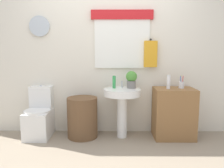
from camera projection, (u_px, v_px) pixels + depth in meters
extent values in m
plane|color=gray|center=(104.00, 164.00, 2.60)|extent=(8.00, 8.00, 0.00)
cube|color=silver|center=(107.00, 51.00, 3.56)|extent=(4.40, 0.10, 2.60)
cube|color=white|center=(122.00, 44.00, 3.47)|extent=(0.84, 0.03, 0.74)
cube|color=red|center=(122.00, 15.00, 3.40)|extent=(0.94, 0.04, 0.14)
cylinder|color=silver|center=(39.00, 26.00, 3.44)|extent=(0.31, 0.03, 0.31)
cylinder|color=black|center=(151.00, 39.00, 3.45)|extent=(0.02, 0.06, 0.02)
cube|color=gold|center=(151.00, 54.00, 3.46)|extent=(0.20, 0.05, 0.40)
cube|color=white|center=(39.00, 124.00, 3.43)|extent=(0.36, 0.50, 0.40)
cylinder|color=white|center=(37.00, 111.00, 3.34)|extent=(0.38, 0.38, 0.03)
cube|color=white|center=(41.00, 97.00, 3.54)|extent=(0.34, 0.18, 0.35)
cylinder|color=silver|center=(41.00, 86.00, 3.51)|extent=(0.04, 0.04, 0.02)
cylinder|color=brown|center=(82.00, 117.00, 3.41)|extent=(0.45, 0.45, 0.61)
cylinder|color=white|center=(122.00, 116.00, 3.40)|extent=(0.15, 0.15, 0.64)
cylinder|color=white|center=(122.00, 92.00, 3.34)|extent=(0.55, 0.55, 0.10)
cylinder|color=silver|center=(122.00, 84.00, 3.45)|extent=(0.03, 0.03, 0.10)
cube|color=olive|center=(174.00, 113.00, 3.38)|extent=(0.59, 0.44, 0.75)
cylinder|color=green|center=(114.00, 82.00, 3.37)|extent=(0.05, 0.05, 0.19)
cylinder|color=slate|center=(131.00, 85.00, 3.39)|extent=(0.13, 0.13, 0.11)
sphere|color=#4C8E38|center=(131.00, 76.00, 3.37)|extent=(0.17, 0.17, 0.17)
cylinder|color=white|center=(169.00, 82.00, 3.28)|extent=(0.05, 0.05, 0.20)
cylinder|color=silver|center=(181.00, 85.00, 3.34)|extent=(0.08, 0.08, 0.10)
cylinder|color=red|center=(183.00, 82.00, 3.34)|extent=(0.01, 0.03, 0.18)
cylinder|color=yellow|center=(181.00, 82.00, 3.35)|extent=(0.02, 0.02, 0.18)
cylinder|color=blue|center=(181.00, 82.00, 3.32)|extent=(0.02, 0.02, 0.18)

